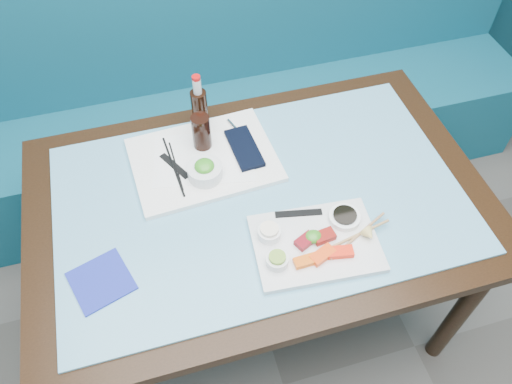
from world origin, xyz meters
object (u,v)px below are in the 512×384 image
object	(u,v)px
sashimi_plate	(316,243)
blue_napkin	(101,281)
cola_glass	(201,132)
seaweed_bowl	(205,171)
dining_table	(259,214)
serving_tray	(204,160)
booth_bench	(209,110)
cola_bottle_body	(200,110)

from	to	relation	value
sashimi_plate	blue_napkin	bearing A→B (deg)	179.91
cola_glass	seaweed_bowl	bearing A→B (deg)	-98.75
sashimi_plate	seaweed_bowl	size ratio (longest dim) A/B	3.21
dining_table	serving_tray	xyz separation A→B (m)	(-0.13, 0.19, 0.10)
dining_table	blue_napkin	distance (m)	0.52
serving_tray	blue_napkin	xyz separation A→B (m)	(-0.36, -0.35, -0.01)
serving_tray	cola_glass	distance (m)	0.09
sashimi_plate	blue_napkin	xyz separation A→B (m)	(-0.59, 0.05, -0.01)
booth_bench	cola_bottle_body	size ratio (longest dim) A/B	19.81
cola_bottle_body	dining_table	bearing A→B (deg)	-72.86
dining_table	seaweed_bowl	bearing A→B (deg)	141.92
dining_table	blue_napkin	size ratio (longest dim) A/B	9.38
blue_napkin	cola_bottle_body	bearing A→B (deg)	52.79
dining_table	cola_bottle_body	distance (m)	0.40
serving_tray	sashimi_plate	bearing A→B (deg)	-63.12
booth_bench	serving_tray	distance (m)	0.77
serving_tray	seaweed_bowl	world-z (taller)	seaweed_bowl
booth_bench	seaweed_bowl	distance (m)	0.85
cola_bottle_body	sashimi_plate	bearing A→B (deg)	-69.32
booth_bench	seaweed_bowl	bearing A→B (deg)	-101.07
booth_bench	sashimi_plate	size ratio (longest dim) A/B	8.61
serving_tray	cola_bottle_body	size ratio (longest dim) A/B	2.97
booth_bench	cola_glass	distance (m)	0.76
sashimi_plate	cola_glass	size ratio (longest dim) A/B	2.84
booth_bench	serving_tray	world-z (taller)	booth_bench
sashimi_plate	cola_bottle_body	bearing A→B (deg)	115.36
blue_napkin	seaweed_bowl	bearing A→B (deg)	38.16
dining_table	sashimi_plate	distance (m)	0.25
dining_table	cola_glass	world-z (taller)	cola_glass
sashimi_plate	cola_bottle_body	distance (m)	0.60
cola_bottle_body	blue_napkin	xyz separation A→B (m)	(-0.38, -0.50, -0.07)
sashimi_plate	serving_tray	distance (m)	0.46
booth_bench	blue_napkin	xyz separation A→B (m)	(-0.49, -1.00, 0.39)
seaweed_bowl	cola_glass	bearing A→B (deg)	81.25
seaweed_bowl	sashimi_plate	bearing A→B (deg)	-52.65
seaweed_bowl	cola_bottle_body	size ratio (longest dim) A/B	0.72
sashimi_plate	cola_bottle_body	world-z (taller)	cola_bottle_body
cola_glass	cola_bottle_body	bearing A→B (deg)	80.81
sashimi_plate	cola_glass	xyz separation A→B (m)	(-0.23, 0.45, 0.07)
booth_bench	cola_bottle_body	world-z (taller)	booth_bench
dining_table	sashimi_plate	world-z (taller)	sashimi_plate
serving_tray	blue_napkin	world-z (taller)	serving_tray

